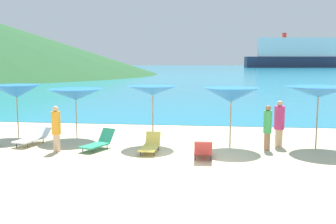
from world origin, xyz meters
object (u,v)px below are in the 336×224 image
(umbrella_2, at_px, (153,91))
(umbrella_1, at_px, (76,95))
(umbrella_4, at_px, (318,92))
(cruise_ship, at_px, (296,54))
(lounge_chair_2, at_px, (203,150))
(beachgoer_2, at_px, (268,126))
(lounge_chair_4, at_px, (150,145))
(umbrella_0, at_px, (16,91))
(beachgoer_1, at_px, (56,128))
(umbrella_3, at_px, (231,95))
(lounge_chair_3, at_px, (33,138))
(lounge_chair_1, at_px, (99,142))
(beachgoer_0, at_px, (279,123))

(umbrella_2, bearing_deg, umbrella_1, 167.21)
(umbrella_4, height_order, cruise_ship, cruise_ship)
(lounge_chair_2, distance_m, cruise_ship, 245.78)
(beachgoer_2, bearing_deg, lounge_chair_2, 174.38)
(lounge_chair_4, bearing_deg, umbrella_2, 96.44)
(lounge_chair_4, relative_size, cruise_ship, 0.02)
(umbrella_0, relative_size, umbrella_4, 0.95)
(beachgoer_1, xyz_separation_m, cruise_ship, (57.59, 239.58, 7.45))
(lounge_chair_2, bearing_deg, umbrella_4, -155.81)
(umbrella_3, bearing_deg, beachgoer_1, -167.27)
(lounge_chair_3, bearing_deg, umbrella_1, 56.98)
(umbrella_1, bearing_deg, lounge_chair_3, -135.71)
(beachgoer_1, bearing_deg, umbrella_4, -92.91)
(lounge_chair_3, xyz_separation_m, beachgoer_2, (8.86, 0.05, 0.62))
(umbrella_2, relative_size, lounge_chair_3, 1.31)
(umbrella_3, height_order, lounge_chair_2, umbrella_3)
(umbrella_0, bearing_deg, lounge_chair_3, -44.65)
(umbrella_0, distance_m, beachgoer_1, 3.69)
(umbrella_0, bearing_deg, umbrella_2, -7.14)
(lounge_chair_1, bearing_deg, lounge_chair_4, 17.52)
(umbrella_4, height_order, lounge_chair_2, umbrella_4)
(beachgoer_2, height_order, cruise_ship, cruise_ship)
(umbrella_2, xyz_separation_m, beachgoer_1, (-3.21, -1.56, -1.22))
(umbrella_0, bearing_deg, lounge_chair_4, -18.19)
(beachgoer_1, bearing_deg, lounge_chair_2, -107.15)
(cruise_ship, bearing_deg, beachgoer_1, -112.90)
(umbrella_2, height_order, beachgoer_1, umbrella_2)
(umbrella_2, relative_size, lounge_chair_2, 1.71)
(umbrella_0, distance_m, umbrella_1, 2.56)
(umbrella_2, bearing_deg, beachgoer_0, 2.42)
(cruise_ship, bearing_deg, umbrella_3, -111.58)
(umbrella_3, height_order, beachgoer_1, umbrella_3)
(lounge_chair_1, bearing_deg, umbrella_3, 33.29)
(lounge_chair_4, height_order, beachgoer_2, beachgoer_2)
(umbrella_2, distance_m, lounge_chair_1, 2.79)
(cruise_ship, bearing_deg, umbrella_1, -113.06)
(lounge_chair_4, relative_size, beachgoer_1, 0.88)
(umbrella_2, height_order, beachgoer_2, umbrella_2)
(umbrella_2, xyz_separation_m, beachgoer_0, (4.76, 0.20, -1.18))
(umbrella_2, distance_m, cruise_ship, 244.23)
(umbrella_3, xyz_separation_m, beachgoer_2, (1.31, -0.29, -1.09))
(umbrella_4, bearing_deg, beachgoer_1, -170.41)
(umbrella_3, height_order, lounge_chair_3, umbrella_3)
(umbrella_2, distance_m, lounge_chair_2, 3.33)
(umbrella_2, bearing_deg, umbrella_0, 172.86)
(lounge_chair_2, bearing_deg, umbrella_3, -119.46)
(umbrella_0, height_order, umbrella_2, umbrella_2)
(lounge_chair_3, height_order, beachgoer_1, beachgoer_1)
(beachgoer_2, bearing_deg, lounge_chair_3, 140.71)
(beachgoer_1, bearing_deg, lounge_chair_4, -96.91)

